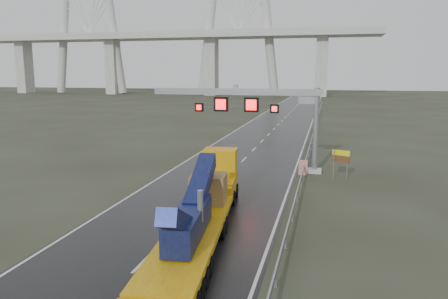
% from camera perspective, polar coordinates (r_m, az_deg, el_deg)
% --- Properties ---
extents(ground, '(400.00, 400.00, 0.00)m').
position_cam_1_polar(ground, '(22.42, -8.31, -12.23)').
color(ground, '#2B2D1F').
rests_on(ground, ground).
extents(road, '(11.00, 200.00, 0.02)m').
position_cam_1_polar(road, '(60.34, 5.84, 1.95)').
color(road, black).
rests_on(road, ground).
extents(guardrail, '(0.20, 140.00, 1.40)m').
position_cam_1_polar(guardrail, '(49.86, 11.27, 0.91)').
color(guardrail, gray).
rests_on(guardrail, ground).
extents(sign_gantry, '(14.90, 1.20, 7.42)m').
position_cam_1_polar(sign_gantry, '(37.76, 4.68, 5.70)').
color(sign_gantry, '#A5A4A0').
rests_on(sign_gantry, ground).
extents(heavy_haul_truck, '(4.24, 17.19, 4.00)m').
position_cam_1_polar(heavy_haul_truck, '(24.21, -2.44, -6.54)').
color(heavy_haul_truck, gold).
rests_on(heavy_haul_truck, ground).
extents(exit_sign_pair, '(1.35, 0.65, 2.48)m').
position_cam_1_polar(exit_sign_pair, '(35.52, 15.00, -1.20)').
color(exit_sign_pair, gray).
rests_on(exit_sign_pair, ground).
extents(striped_barrier, '(0.75, 0.46, 1.21)m').
position_cam_1_polar(striped_barrier, '(37.11, 10.28, -2.33)').
color(striped_barrier, red).
rests_on(striped_barrier, ground).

